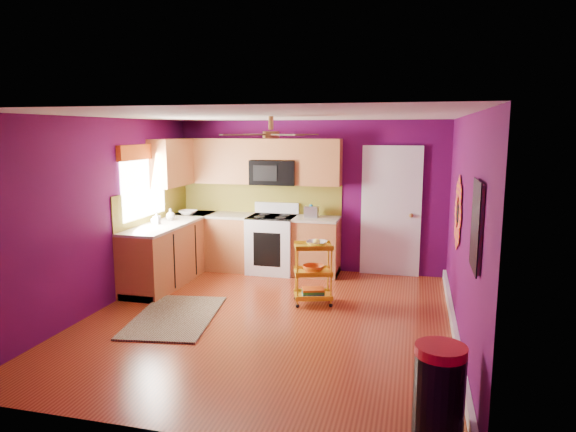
# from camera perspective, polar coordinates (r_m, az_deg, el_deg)

# --- Properties ---
(ground) EXTENTS (5.00, 5.00, 0.00)m
(ground) POSITION_cam_1_polar(r_m,az_deg,el_deg) (6.51, -2.28, -11.50)
(ground) COLOR maroon
(ground) RESTS_ON ground
(room_envelope) EXTENTS (4.54, 5.04, 2.52)m
(room_envelope) POSITION_cam_1_polar(r_m,az_deg,el_deg) (6.11, -2.14, 2.93)
(room_envelope) COLOR #500947
(room_envelope) RESTS_ON ground
(lower_cabinets) EXTENTS (2.81, 2.31, 0.94)m
(lower_cabinets) POSITION_cam_1_polar(r_m,az_deg,el_deg) (8.45, -7.61, -3.57)
(lower_cabinets) COLOR #9D582A
(lower_cabinets) RESTS_ON ground
(electric_range) EXTENTS (0.76, 0.66, 1.13)m
(electric_range) POSITION_cam_1_polar(r_m,az_deg,el_deg) (8.52, -1.74, -3.05)
(electric_range) COLOR white
(electric_range) RESTS_ON ground
(upper_cabinetry) EXTENTS (2.80, 2.30, 1.26)m
(upper_cabinetry) POSITION_cam_1_polar(r_m,az_deg,el_deg) (8.55, -6.28, 5.85)
(upper_cabinetry) COLOR #9D582A
(upper_cabinetry) RESTS_ON ground
(left_window) EXTENTS (0.08, 1.35, 1.08)m
(left_window) POSITION_cam_1_polar(r_m,az_deg,el_deg) (7.95, -15.74, 4.84)
(left_window) COLOR white
(left_window) RESTS_ON ground
(panel_door) EXTENTS (0.95, 0.11, 2.15)m
(panel_door) POSITION_cam_1_polar(r_m,az_deg,el_deg) (8.41, 11.37, 0.35)
(panel_door) COLOR white
(panel_door) RESTS_ON ground
(right_wall_art) EXTENTS (0.04, 2.74, 1.04)m
(right_wall_art) POSITION_cam_1_polar(r_m,az_deg,el_deg) (5.58, 19.07, -0.16)
(right_wall_art) COLOR black
(right_wall_art) RESTS_ON ground
(ceiling_fan) EXTENTS (1.01, 1.01, 0.26)m
(ceiling_fan) POSITION_cam_1_polar(r_m,az_deg,el_deg) (6.27, -1.90, 9.12)
(ceiling_fan) COLOR #BF8C3F
(ceiling_fan) RESTS_ON ground
(shag_rug) EXTENTS (1.18, 1.70, 0.02)m
(shag_rug) POSITION_cam_1_polar(r_m,az_deg,el_deg) (6.74, -12.43, -10.86)
(shag_rug) COLOR black
(shag_rug) RESTS_ON ground
(rolling_cart) EXTENTS (0.59, 0.50, 0.91)m
(rolling_cart) POSITION_cam_1_polar(r_m,az_deg,el_deg) (6.96, 2.88, -6.08)
(rolling_cart) COLOR yellow
(rolling_cart) RESTS_ON ground
(trash_can) EXTENTS (0.47, 0.48, 0.74)m
(trash_can) POSITION_cam_1_polar(r_m,az_deg,el_deg) (4.26, 16.43, -18.27)
(trash_can) COLOR black
(trash_can) RESTS_ON ground
(teal_kettle) EXTENTS (0.18, 0.18, 0.21)m
(teal_kettle) POSITION_cam_1_polar(r_m,az_deg,el_deg) (8.35, 2.58, 0.46)
(teal_kettle) COLOR #12648D
(teal_kettle) RESTS_ON lower_cabinets
(toaster) EXTENTS (0.22, 0.15, 0.18)m
(toaster) POSITION_cam_1_polar(r_m,az_deg,el_deg) (8.30, 2.61, 0.45)
(toaster) COLOR beige
(toaster) RESTS_ON lower_cabinets
(soap_bottle_a) EXTENTS (0.09, 0.09, 0.19)m
(soap_bottle_a) POSITION_cam_1_polar(r_m,az_deg,el_deg) (7.93, -14.38, -0.22)
(soap_bottle_a) COLOR #EA3F72
(soap_bottle_a) RESTS_ON lower_cabinets
(soap_bottle_b) EXTENTS (0.14, 0.14, 0.18)m
(soap_bottle_b) POSITION_cam_1_polar(r_m,az_deg,el_deg) (8.26, -12.93, 0.17)
(soap_bottle_b) COLOR white
(soap_bottle_b) RESTS_ON lower_cabinets
(counter_dish) EXTENTS (0.29, 0.29, 0.07)m
(counter_dish) POSITION_cam_1_polar(r_m,az_deg,el_deg) (8.75, -11.03, 0.38)
(counter_dish) COLOR white
(counter_dish) RESTS_ON lower_cabinets
(counter_cup) EXTENTS (0.11, 0.11, 0.09)m
(counter_cup) POSITION_cam_1_polar(r_m,az_deg,el_deg) (7.96, -14.60, -0.56)
(counter_cup) COLOR white
(counter_cup) RESTS_ON lower_cabinets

